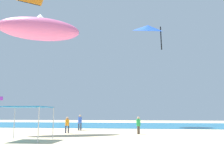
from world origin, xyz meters
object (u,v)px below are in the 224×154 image
object	(u,v)px
kite_inflatable_pink	(40,29)
canopy_tent	(26,108)
kite_delta_blue	(148,28)
person_near_tent	(80,121)
person_rightmost	(67,124)
person_leftmost	(138,124)

from	to	relation	value
kite_inflatable_pink	canopy_tent	bearing A→B (deg)	-95.80
canopy_tent	kite_delta_blue	distance (m)	25.47
person_near_tent	kite_delta_blue	size ratio (longest dim) A/B	0.31
person_rightmost	kite_inflatable_pink	bearing A→B (deg)	160.50
canopy_tent	person_leftmost	distance (m)	10.86
person_near_tent	person_leftmost	distance (m)	8.18
person_leftmost	kite_inflatable_pink	bearing A→B (deg)	116.73
person_near_tent	person_rightmost	xyz separation A→B (m)	(-0.29, -3.94, -0.11)
canopy_tent	kite_inflatable_pink	xyz separation A→B (m)	(-1.98, 6.04, 8.47)
person_leftmost	kite_inflatable_pink	world-z (taller)	kite_inflatable_pink
person_rightmost	kite_inflatable_pink	xyz separation A→B (m)	(-2.90, -1.17, 9.89)
canopy_tent	kite_delta_blue	size ratio (longest dim) A/B	0.58
canopy_tent	kite_inflatable_pink	world-z (taller)	kite_inflatable_pink
person_rightmost	kite_inflatable_pink	size ratio (longest dim) A/B	0.19
kite_delta_blue	kite_inflatable_pink	bearing A→B (deg)	36.91
person_near_tent	person_rightmost	size ratio (longest dim) A/B	1.11
canopy_tent	kite_inflatable_pink	size ratio (longest dim) A/B	0.38
person_near_tent	person_rightmost	distance (m)	3.95
person_rightmost	person_near_tent	bearing A→B (deg)	44.25
kite_delta_blue	person_leftmost	bearing A→B (deg)	70.97
person_near_tent	kite_inflatable_pink	xyz separation A→B (m)	(-3.19, -5.11, 9.78)
kite_delta_blue	kite_inflatable_pink	world-z (taller)	kite_delta_blue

